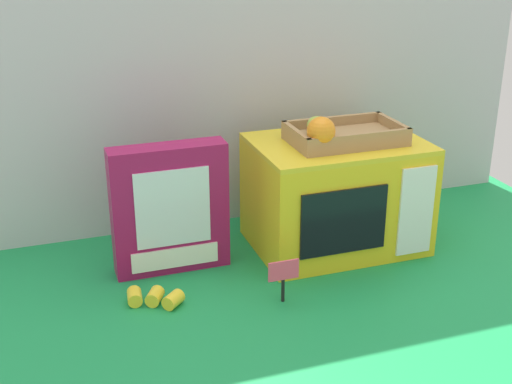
# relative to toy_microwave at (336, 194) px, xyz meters

# --- Properties ---
(ground_plane) EXTENTS (1.70, 1.70, 0.00)m
(ground_plane) POSITION_rel_toy_microwave_xyz_m (-0.15, -0.02, -0.14)
(ground_plane) COLOR #198C47
(ground_plane) RESTS_ON ground
(display_back_panel) EXTENTS (1.61, 0.03, 0.74)m
(display_back_panel) POSITION_rel_toy_microwave_xyz_m (-0.15, 0.26, 0.23)
(display_back_panel) COLOR #B7BABF
(display_back_panel) RESTS_ON ground
(toy_microwave) EXTENTS (0.42, 0.30, 0.28)m
(toy_microwave) POSITION_rel_toy_microwave_xyz_m (0.00, 0.00, 0.00)
(toy_microwave) COLOR yellow
(toy_microwave) RESTS_ON ground
(food_groups_crate) EXTENTS (0.27, 0.17, 0.09)m
(food_groups_crate) POSITION_rel_toy_microwave_xyz_m (-0.01, -0.02, 0.16)
(food_groups_crate) COLOR #A37F51
(food_groups_crate) RESTS_ON toy_microwave
(cookie_set_box) EXTENTS (0.27, 0.07, 0.31)m
(cookie_set_box) POSITION_rel_toy_microwave_xyz_m (-0.42, 0.01, 0.02)
(cookie_set_box) COLOR #99144C
(cookie_set_box) RESTS_ON ground
(price_sign) EXTENTS (0.07, 0.01, 0.10)m
(price_sign) POSITION_rel_toy_microwave_xyz_m (-0.23, -0.23, -0.07)
(price_sign) COLOR black
(price_sign) RESTS_ON ground
(loose_toy_banana) EXTENTS (0.12, 0.09, 0.03)m
(loose_toy_banana) POSITION_rel_toy_microwave_xyz_m (-0.50, -0.14, -0.12)
(loose_toy_banana) COLOR yellow
(loose_toy_banana) RESTS_ON ground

